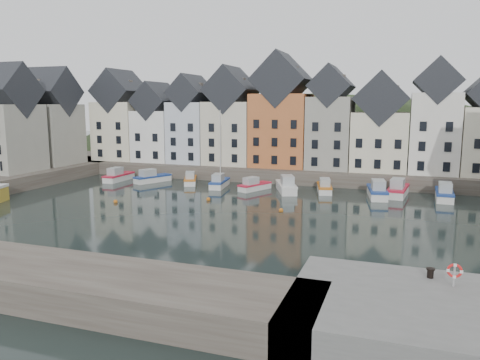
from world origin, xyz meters
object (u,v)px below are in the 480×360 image
at_px(boat_a, 118,176).
at_px(mooring_bollard, 430,272).
at_px(boat_d, 219,182).
at_px(life_ring_post, 455,271).

distance_m(boat_a, mooring_bollard, 54.82).
relative_size(boat_a, mooring_bollard, 11.04).
distance_m(boat_d, mooring_bollard, 42.78).
relative_size(boat_a, life_ring_post, 4.76).
relative_size(boat_d, mooring_bollard, 19.86).
bearing_deg(boat_d, boat_a, 172.07).
distance_m(mooring_bollard, life_ring_post, 1.60).
bearing_deg(life_ring_post, boat_d, 128.42).
height_order(boat_a, life_ring_post, life_ring_post).
xyz_separation_m(boat_a, mooring_bollard, (43.21, -33.69, 1.60)).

